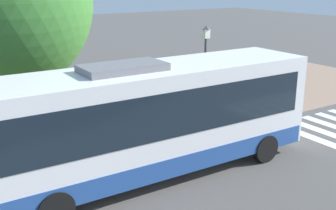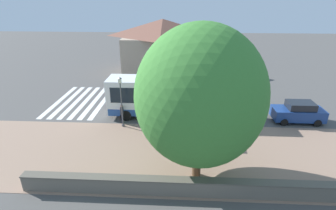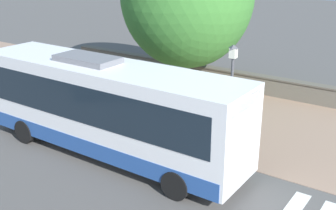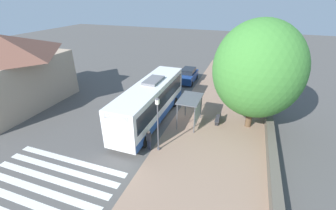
{
  "view_description": "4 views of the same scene",
  "coord_description": "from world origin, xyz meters",
  "views": [
    {
      "loc": [
        12.91,
        -4.39,
        6.24
      ],
      "look_at": [
        -0.75,
        4.32,
        1.36
      ],
      "focal_mm": 45.0,
      "sensor_mm": 36.0,
      "label": 1
    },
    {
      "loc": [
        -20.34,
        0.98,
        10.52
      ],
      "look_at": [
        0.77,
        2.12,
        1.56
      ],
      "focal_mm": 28.0,
      "sensor_mm": 36.0,
      "label": 2
    },
    {
      "loc": [
        12.98,
        12.37,
        7.54
      ],
      "look_at": [
        0.13,
        3.5,
        1.83
      ],
      "focal_mm": 45.0,
      "sensor_mm": 36.0,
      "label": 3
    },
    {
      "loc": [
        -5.88,
        18.9,
        10.81
      ],
      "look_at": [
        -0.29,
        3.25,
        2.59
      ],
      "focal_mm": 24.0,
      "sensor_mm": 36.0,
      "label": 4
    }
  ],
  "objects": [
    {
      "name": "ground_plane",
      "position": [
        0.0,
        0.0,
        0.0
      ],
      "size": [
        120.0,
        120.0,
        0.0
      ],
      "primitive_type": "plane",
      "color": "#514F4C",
      "rests_on": "ground"
    },
    {
      "name": "bus_shelter",
      "position": [
        -1.86,
        1.32,
        2.17
      ],
      "size": [
        1.84,
        3.04,
        2.61
      ],
      "color": "#515459",
      "rests_on": "ground"
    },
    {
      "name": "crosswalk_stripes",
      "position": [
        5.0,
        11.61,
        0.0
      ],
      "size": [
        9.0,
        5.25,
        0.01
      ],
      "color": "silver",
      "rests_on": "ground"
    },
    {
      "name": "stone_wall",
      "position": [
        -8.55,
        0.0,
        0.53
      ],
      "size": [
        0.6,
        20.0,
        1.05
      ],
      "color": "#6B6356",
      "rests_on": "ground"
    },
    {
      "name": "background_building",
      "position": [
        16.92,
        3.69,
        3.83
      ],
      "size": [
        8.17,
        11.27,
        7.45
      ],
      "color": "tan",
      "rests_on": "ground"
    },
    {
      "name": "bus",
      "position": [
        1.92,
        1.88,
        1.97
      ],
      "size": [
        2.75,
        11.42,
        3.83
      ],
      "color": "white",
      "rests_on": "ground"
    },
    {
      "name": "sidewalk_plaza",
      "position": [
        -4.5,
        0.0,
        0.01
      ],
      "size": [
        9.0,
        44.0,
        0.02
      ],
      "color": "#937560",
      "rests_on": "ground"
    },
    {
      "name": "parked_car_behind_bus",
      "position": [
        1.3,
        -9.4,
        0.91
      ],
      "size": [
        1.99,
        4.33,
        1.86
      ],
      "color": "navy",
      "rests_on": "ground"
    },
    {
      "name": "bench",
      "position": [
        -4.2,
        0.24,
        0.47
      ],
      "size": [
        0.4,
        1.54,
        0.88
      ],
      "color": "#333338",
      "rests_on": "ground"
    },
    {
      "name": "shade_tree",
      "position": [
        -6.84,
        -0.05,
        5.33
      ],
      "size": [
        7.25,
        7.25,
        9.33
      ],
      "color": "brown",
      "rests_on": "ground"
    },
    {
      "name": "pedestrian",
      "position": [
        0.23,
        6.12,
        1.01
      ],
      "size": [
        0.34,
        0.23,
        1.72
      ],
      "color": "#2D3347",
      "rests_on": "ground"
    },
    {
      "name": "street_lamp_near",
      "position": [
        -0.46,
        5.93,
        2.63
      ],
      "size": [
        0.28,
        0.28,
        4.44
      ],
      "color": "#4C4C51",
      "rests_on": "ground"
    }
  ]
}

